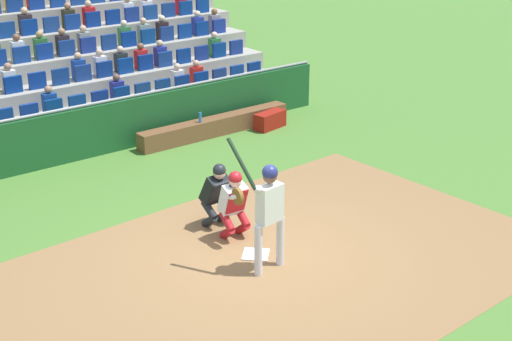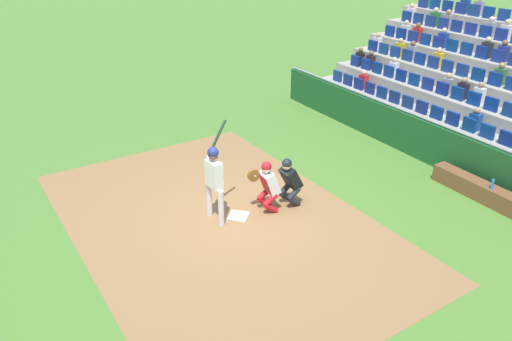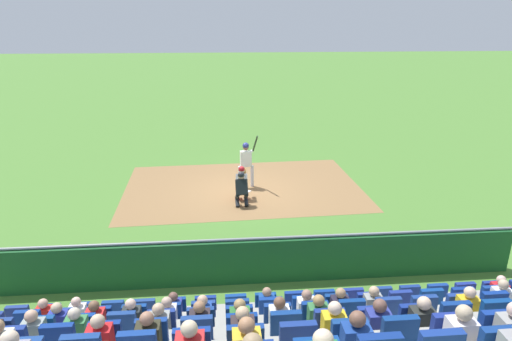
# 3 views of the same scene
# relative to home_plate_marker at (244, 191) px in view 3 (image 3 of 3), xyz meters

# --- Properties ---
(ground_plane) EXTENTS (160.00, 160.00, 0.00)m
(ground_plane) POSITION_rel_home_plate_marker_xyz_m (0.00, 0.00, -0.02)
(ground_plane) COLOR #4B7D30
(infield_dirt_patch) EXTENTS (9.52, 6.45, 0.01)m
(infield_dirt_patch) POSITION_rel_home_plate_marker_xyz_m (0.00, 0.50, -0.01)
(infield_dirt_patch) COLOR olive
(infield_dirt_patch) RESTS_ON ground_plane
(home_plate_marker) EXTENTS (0.62, 0.62, 0.02)m
(home_plate_marker) POSITION_rel_home_plate_marker_xyz_m (0.00, 0.00, 0.00)
(home_plate_marker) COLOR white
(home_plate_marker) RESTS_ON infield_dirt_patch
(batter_at_plate) EXTENTS (0.77, 0.69, 2.24)m
(batter_at_plate) POSITION_rel_home_plate_marker_xyz_m (0.15, 0.52, 1.14)
(batter_at_plate) COLOR silver
(batter_at_plate) RESTS_ON ground_plane
(catcher_crouching) EXTENTS (0.49, 0.72, 1.30)m
(catcher_crouching) POSITION_rel_home_plate_marker_xyz_m (-0.10, -0.73, 0.71)
(catcher_crouching) COLOR #AF1A21
(catcher_crouching) RESTS_ON ground_plane
(home_plate_umpire) EXTENTS (0.48, 0.50, 1.27)m
(home_plate_umpire) POSITION_rel_home_plate_marker_xyz_m (-0.14, -1.32, 0.68)
(home_plate_umpire) COLOR black
(home_plate_umpire) RESTS_ON ground_plane
(dugout_wall) EXTENTS (13.26, 0.24, 1.25)m
(dugout_wall) POSITION_rel_home_plate_marker_xyz_m (0.00, -6.12, 0.58)
(dugout_wall) COLOR #195026
(dugout_wall) RESTS_ON ground_plane
(dugout_bench) EXTENTS (4.27, 0.40, 0.44)m
(dugout_bench) POSITION_rel_home_plate_marker_xyz_m (-3.13, -5.57, 0.20)
(dugout_bench) COLOR brown
(dugout_bench) RESTS_ON ground_plane
(water_bottle_on_bench) EXTENTS (0.07, 0.07, 0.25)m
(water_bottle_on_bench) POSITION_rel_home_plate_marker_xyz_m (-2.63, -5.49, 0.55)
(water_bottle_on_bench) COLOR blue
(water_bottle_on_bench) RESTS_ON dugout_bench
(equipment_duffel_bag) EXTENTS (0.93, 0.51, 0.43)m
(equipment_duffel_bag) POSITION_rel_home_plate_marker_xyz_m (-4.51, -5.11, 0.20)
(equipment_duffel_bag) COLOR maroon
(equipment_duffel_bag) RESTS_ON ground_plane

